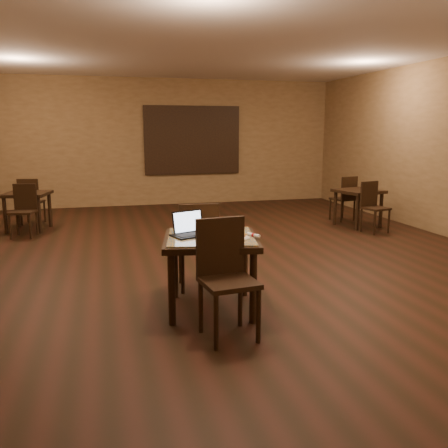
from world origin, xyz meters
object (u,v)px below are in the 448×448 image
object	(u,v)px
tiled_table	(211,246)
chair_main_near	(225,270)
chair_main_far	(198,241)
other_table_a	(358,196)
other_table_a_chair_far	(345,196)
other_table_b_chair_near	(24,207)
laptop	(189,229)
other_table_b_chair_far	(31,199)
other_table_b	(27,199)
other_table_a_chair_near	(373,204)
pizza_pan	(217,230)

from	to	relation	value
tiled_table	chair_main_near	world-z (taller)	chair_main_near
chair_main_far	other_table_a	size ratio (longest dim) A/B	1.13
tiled_table	other_table_a_chair_far	xyz separation A→B (m)	(3.66, 4.00, -0.15)
other_table_a	other_table_b_chair_near	xyz separation A→B (m)	(-5.98, 0.62, -0.07)
laptop	other_table_b_chair_far	xyz separation A→B (m)	(-2.18, 5.04, -0.32)
chair_main_far	other_table_b_chair_near	xyz separation A→B (m)	(-2.34, 3.48, -0.06)
other_table_a	other_table_b	size ratio (longest dim) A/B	1.03
chair_main_far	other_table_a_chair_near	xyz separation A→B (m)	(3.63, 2.34, -0.06)
laptop	pizza_pan	world-z (taller)	laptop
other_table_b_chair_near	other_table_b_chair_far	size ratio (longest dim) A/B	1.00
chair_main_near	other_table_a_chair_far	world-z (taller)	chair_main_near
chair_main_far	other_table_a_chair_near	world-z (taller)	chair_main_far
tiled_table	other_table_b_chair_far	bearing A→B (deg)	125.39
chair_main_near	laptop	distance (m)	0.78
chair_main_near	other_table_a_chair_near	bearing A→B (deg)	36.98
laptop	other_table_b	bearing A→B (deg)	94.15
other_table_b_chair_near	other_table_a	bearing A→B (deg)	5.77
laptop	other_table_a	distance (m)	5.12
chair_main_far	laptop	size ratio (longest dim) A/B	2.47
other_table_a	other_table_b_chair_near	world-z (taller)	other_table_b_chair_near
other_table_a	other_table_b_chair_far	size ratio (longest dim) A/B	1.00
laptop	other_table_a_chair_near	bearing A→B (deg)	15.24
chair_main_far	other_table_b	size ratio (longest dim) A/B	1.16
laptop	other_table_a_chair_near	distance (m)	4.77
other_table_b_chair_far	other_table_a	bearing A→B (deg)	176.21
chair_main_near	pizza_pan	world-z (taller)	chair_main_near
other_table_a_chair_near	other_table_b_chair_far	xyz separation A→B (m)	(-6.00, 2.19, -0.00)
tiled_table	other_table_a_chair_near	world-z (taller)	other_table_a_chair_near
laptop	other_table_a_chair_far	xyz separation A→B (m)	(3.86, 3.89, -0.32)
other_table_b	other_table_b_chair_far	size ratio (longest dim) A/B	0.97
chair_main_far	pizza_pan	size ratio (longest dim) A/B	2.68
tiled_table	chair_main_far	size ratio (longest dim) A/B	1.06
chair_main_near	other_table_b	size ratio (longest dim) A/B	1.19
tiled_table	chair_main_near	xyz separation A→B (m)	(-0.01, -0.61, -0.07)
chair_main_near	other_table_b_chair_near	bearing A→B (deg)	108.94
chair_main_near	tiled_table	bearing A→B (deg)	81.47
chair_main_far	other_table_b_chair_near	size ratio (longest dim) A/B	1.13
tiled_table	other_table_b_chair_near	size ratio (longest dim) A/B	1.20
chair_main_near	other_table_a	size ratio (longest dim) A/B	1.16
other_table_b_chair_near	chair_main_near	bearing A→B (deg)	-51.95
chair_main_far	pizza_pan	xyz separation A→B (m)	(0.13, -0.37, 0.20)
other_table_a_chair_far	laptop	bearing A→B (deg)	31.43
chair_main_near	other_table_b_chair_near	xyz separation A→B (m)	(-2.33, 4.70, -0.08)
other_table_a	other_table_a_chair_far	size ratio (longest dim) A/B	1.00
other_table_a_chair_near	other_table_a_chair_far	size ratio (longest dim) A/B	1.00
tiled_table	chair_main_far	bearing A→B (deg)	101.36
tiled_table	other_table_b	distance (m)	5.19
tiled_table	other_table_a	distance (m)	5.03
laptop	other_table_b	size ratio (longest dim) A/B	0.47
pizza_pan	other_table_b_chair_near	xyz separation A→B (m)	(-2.46, 3.86, -0.26)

